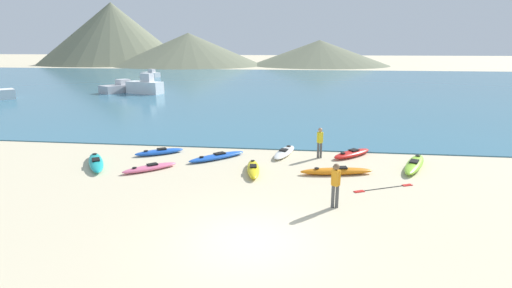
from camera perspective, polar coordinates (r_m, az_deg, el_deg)
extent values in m
plane|color=beige|center=(12.46, -0.67, -13.64)|extent=(400.00, 400.00, 0.00)
cube|color=teal|center=(56.97, 5.78, 8.26)|extent=(160.00, 70.00, 0.06)
cone|color=#6B7056|center=(130.21, -19.77, 14.66)|extent=(43.03, 43.03, 17.58)
cone|color=#6B7056|center=(114.20, -9.60, 13.22)|extent=(40.83, 40.83, 8.68)
cone|color=#6B7056|center=(113.91, 9.04, 12.76)|extent=(37.99, 37.99, 6.78)
ellipsoid|color=blue|center=(22.15, -13.62, -1.10)|extent=(2.53, 1.98, 0.27)
cube|color=black|center=(22.14, -13.31, -0.66)|extent=(0.59, 0.55, 0.05)
cylinder|color=black|center=(21.98, -15.47, -0.94)|extent=(0.22, 0.22, 0.02)
ellipsoid|color=#8CCC2D|center=(20.66, 21.69, -2.70)|extent=(1.99, 3.57, 0.36)
cube|color=black|center=(20.43, 21.67, -2.29)|extent=(0.59, 0.74, 0.05)
cylinder|color=black|center=(21.55, 22.12, -1.54)|extent=(0.24, 0.24, 0.02)
ellipsoid|color=orange|center=(18.63, 11.43, -3.82)|extent=(3.41, 1.24, 0.30)
cube|color=black|center=(18.62, 11.96, -3.29)|extent=(0.66, 0.45, 0.05)
cylinder|color=black|center=(18.37, 8.67, -3.42)|extent=(0.22, 0.22, 0.02)
ellipsoid|color=yellow|center=(18.52, -0.40, -3.58)|extent=(1.00, 2.78, 0.34)
cube|color=black|center=(18.33, -0.39, -3.14)|extent=(0.38, 0.53, 0.05)
cylinder|color=black|center=(19.18, -0.47, -2.39)|extent=(0.20, 0.20, 0.02)
ellipsoid|color=white|center=(21.50, 4.09, -1.18)|extent=(1.37, 2.94, 0.28)
cube|color=black|center=(21.32, 3.98, -0.84)|extent=(0.50, 0.59, 0.05)
cylinder|color=black|center=(22.18, 4.70, -0.29)|extent=(0.25, 0.25, 0.02)
ellipsoid|color=red|center=(21.76, 13.54, -1.33)|extent=(2.44, 2.49, 0.30)
cube|color=black|center=(21.82, 13.79, -0.83)|extent=(0.63, 0.64, 0.05)
cylinder|color=black|center=(21.15, 12.31, -1.26)|extent=(0.26, 0.26, 0.02)
ellipsoid|color=#E5668C|center=(19.50, -14.93, -3.30)|extent=(2.35, 2.20, 0.25)
cube|color=black|center=(19.50, -14.59, -2.81)|extent=(0.57, 0.56, 0.05)
cylinder|color=black|center=(19.24, -16.98, -3.24)|extent=(0.20, 0.20, 0.02)
ellipsoid|color=teal|center=(21.05, -21.89, -2.44)|extent=(2.40, 3.34, 0.34)
cube|color=black|center=(20.83, -21.92, -2.06)|extent=(0.64, 0.73, 0.05)
cylinder|color=black|center=(21.94, -22.07, -1.32)|extent=(0.23, 0.23, 0.02)
ellipsoid|color=blue|center=(20.76, -5.60, -1.80)|extent=(2.82, 2.70, 0.26)
cube|color=black|center=(20.80, -5.22, -1.32)|extent=(0.67, 0.66, 0.05)
cylinder|color=black|center=(20.30, -7.78, -1.82)|extent=(0.23, 0.23, 0.02)
cylinder|color=#4C4C4C|center=(14.87, 10.92, -7.38)|extent=(0.12, 0.12, 0.84)
cylinder|color=#4C4C4C|center=(14.88, 11.50, -7.39)|extent=(0.12, 0.12, 0.84)
cube|color=orange|center=(14.63, 11.34, -4.76)|extent=(0.30, 0.29, 0.60)
cylinder|color=orange|center=(14.61, 10.86, -4.70)|extent=(0.09, 0.09, 0.57)
cylinder|color=orange|center=(14.63, 11.84, -4.72)|extent=(0.09, 0.09, 0.57)
sphere|color=brown|center=(14.50, 11.42, -3.20)|extent=(0.23, 0.23, 0.23)
cylinder|color=#4C4C4C|center=(21.05, 8.86, -0.90)|extent=(0.12, 0.12, 0.81)
cylinder|color=#4C4C4C|center=(21.06, 9.25, -0.92)|extent=(0.12, 0.12, 0.81)
cube|color=yellow|center=(20.89, 9.13, 0.92)|extent=(0.27, 0.28, 0.57)
cylinder|color=yellow|center=(20.88, 8.80, 0.97)|extent=(0.08, 0.08, 0.54)
cylinder|color=yellow|center=(20.89, 9.46, 0.95)|extent=(0.08, 0.08, 0.54)
sphere|color=#A37A5B|center=(20.80, 9.18, 2.00)|extent=(0.22, 0.22, 0.22)
cube|color=white|center=(49.48, -15.60, 7.78)|extent=(4.70, 2.83, 1.40)
cube|color=silver|center=(49.09, -15.29, 9.15)|extent=(1.55, 1.29, 0.98)
cube|color=white|center=(74.13, -14.83, 9.56)|extent=(3.86, 2.86, 0.82)
cube|color=silver|center=(73.80, -14.68, 10.09)|extent=(1.34, 1.21, 0.57)
cube|color=#B2B2B7|center=(51.71, -18.84, 7.52)|extent=(4.14, 4.98, 0.90)
cube|color=silver|center=(51.88, -18.48, 8.42)|extent=(1.77, 1.82, 0.63)
cylinder|color=black|center=(17.39, 17.78, -6.03)|extent=(1.72, 0.86, 0.03)
cube|color=red|center=(16.74, 14.53, -6.58)|extent=(0.47, 0.35, 0.03)
cube|color=red|center=(18.08, 20.79, -5.51)|extent=(0.47, 0.35, 0.03)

